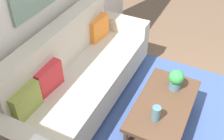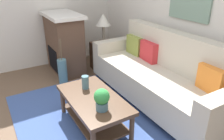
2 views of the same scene
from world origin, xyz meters
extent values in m
cube|color=#3D5693|center=(0.00, 0.50, 0.01)|extent=(2.68, 1.90, 0.01)
cube|color=beige|center=(-0.04, 1.52, 0.32)|extent=(2.05, 0.84, 0.40)
cube|color=beige|center=(-0.04, 1.84, 0.80)|extent=(2.05, 0.20, 0.56)
cube|color=beige|center=(1.09, 1.52, 0.42)|extent=(0.20, 0.84, 0.60)
cube|color=#513826|center=(0.89, 1.52, 0.06)|extent=(0.08, 0.74, 0.12)
cube|color=olive|center=(-0.82, 1.71, 0.68)|extent=(0.36, 0.13, 0.32)
cube|color=red|center=(-0.43, 1.71, 0.68)|extent=(0.37, 0.15, 0.32)
cube|color=orange|center=(0.74, 1.71, 0.68)|extent=(0.37, 0.16, 0.32)
cube|color=#513826|center=(0.01, 0.48, 0.41)|extent=(1.10, 0.60, 0.05)
cube|color=#513826|center=(0.01, 0.48, 0.12)|extent=(0.98, 0.50, 0.02)
cylinder|color=#513826|center=(0.50, 0.23, 0.19)|extent=(0.06, 0.06, 0.38)
cylinder|color=#513826|center=(-0.48, 0.73, 0.19)|extent=(0.06, 0.06, 0.38)
cylinder|color=#513826|center=(0.50, 0.73, 0.19)|extent=(0.06, 0.06, 0.38)
cylinder|color=slate|center=(-0.25, 0.49, 0.52)|extent=(0.09, 0.09, 0.18)
cylinder|color=slate|center=(0.30, 0.45, 0.48)|extent=(0.14, 0.14, 0.10)
sphere|color=green|center=(0.30, 0.45, 0.60)|extent=(0.18, 0.18, 0.18)
camera|label=1|loc=(-2.15, 0.07, 2.72)|focal=44.03mm
camera|label=2|loc=(2.15, -0.52, 1.86)|focal=35.10mm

